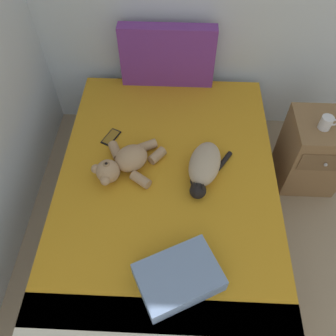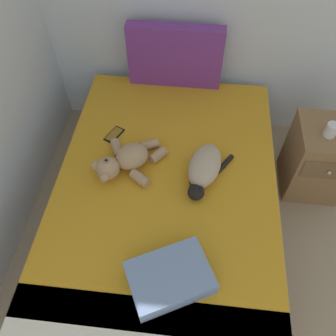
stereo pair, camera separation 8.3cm
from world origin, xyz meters
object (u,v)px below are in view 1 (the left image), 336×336
object	(u,v)px
patterned_cushion	(167,56)
throw_pillow	(179,277)
bed	(167,205)
nightstand	(312,152)
cell_phone	(111,137)
mug	(326,123)
cat	(204,166)
teddy_bear	(125,162)

from	to	relation	value
patterned_cushion	throw_pillow	distance (m)	1.59
bed	nightstand	xyz separation A→B (m)	(1.06, 0.48, 0.04)
patterned_cushion	nightstand	size ratio (longest dim) A/B	1.17
cell_phone	mug	distance (m)	1.44
cat	teddy_bear	distance (m)	0.49
bed	mug	distance (m)	1.19
teddy_bear	nightstand	xyz separation A→B (m)	(1.33, 0.38, -0.28)
cat	cell_phone	bearing A→B (deg)	156.18
nightstand	cat	bearing A→B (deg)	-154.72
teddy_bear	throw_pillow	xyz separation A→B (m)	(0.35, -0.71, -0.01)
cell_phone	nightstand	xyz separation A→B (m)	(1.46, 0.12, -0.22)
teddy_bear	mug	world-z (taller)	mug
cat	nightstand	world-z (taller)	cat
teddy_bear	throw_pillow	world-z (taller)	teddy_bear
cat	throw_pillow	bearing A→B (deg)	-101.39
cat	mug	world-z (taller)	mug
bed	patterned_cushion	bearing A→B (deg)	92.38
throw_pillow	mug	xyz separation A→B (m)	(0.94, 1.05, 0.08)
cat	cell_phone	distance (m)	0.69
bed	patterned_cushion	size ratio (longest dim) A/B	2.98
patterned_cushion	bed	bearing A→B (deg)	-87.62
bed	patterned_cushion	world-z (taller)	patterned_cushion
teddy_bear	bed	bearing A→B (deg)	-19.73
throw_pillow	nightstand	distance (m)	1.48
patterned_cushion	mug	world-z (taller)	patterned_cushion
teddy_bear	mug	distance (m)	1.34
teddy_bear	throw_pillow	distance (m)	0.79
cat	mug	distance (m)	0.88
bed	throw_pillow	world-z (taller)	throw_pillow
cat	teddy_bear	bearing A→B (deg)	178.53
throw_pillow	mug	bearing A→B (deg)	47.94
patterned_cushion	teddy_bear	distance (m)	0.91
cat	nightstand	distance (m)	0.97
nightstand	bed	bearing A→B (deg)	-155.77
cat	cell_phone	size ratio (longest dim) A/B	2.56
bed	cat	distance (m)	0.41
teddy_bear	mug	bearing A→B (deg)	14.74
nightstand	mug	distance (m)	0.35
cell_phone	cat	bearing A→B (deg)	-23.82
teddy_bear	mug	xyz separation A→B (m)	(1.30, 0.34, 0.06)
bed	cell_phone	xyz separation A→B (m)	(-0.40, 0.36, 0.26)
nightstand	mug	xyz separation A→B (m)	(-0.03, -0.04, 0.34)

